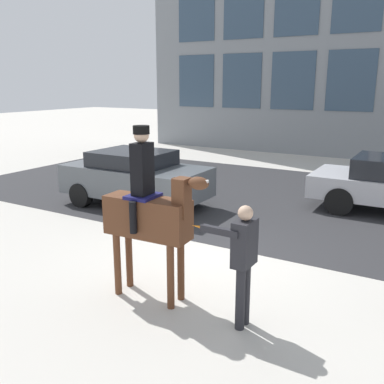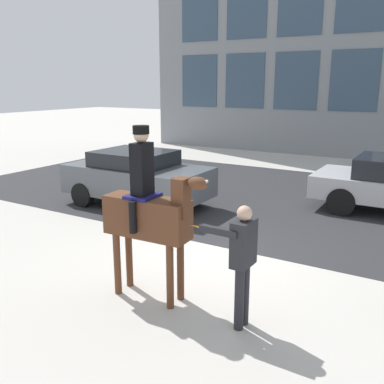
% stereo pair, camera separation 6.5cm
% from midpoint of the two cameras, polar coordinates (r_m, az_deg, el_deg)
% --- Properties ---
extents(ground_plane, '(80.00, 80.00, 0.00)m').
position_cam_midpoint_polar(ground_plane, '(8.43, 2.44, -8.40)').
color(ground_plane, beige).
extents(road_surface, '(20.18, 8.50, 0.01)m').
position_cam_midpoint_polar(road_surface, '(12.60, 12.81, -1.02)').
color(road_surface, '#2D2D30').
rests_on(road_surface, ground_plane).
extents(mounted_horse_lead, '(1.77, 0.65, 2.66)m').
position_cam_midpoint_polar(mounted_horse_lead, '(6.41, -5.49, -2.68)').
color(mounted_horse_lead, '#59331E').
rests_on(mounted_horse_lead, ground_plane).
extents(pedestrian_bystander, '(0.83, 0.43, 1.73)m').
position_cam_midpoint_polar(pedestrian_bystander, '(5.75, 6.99, -8.62)').
color(pedestrian_bystander, '#232328').
rests_on(pedestrian_bystander, ground_plane).
extents(street_car_near_lane, '(3.92, 1.96, 1.50)m').
position_cam_midpoint_polar(street_car_near_lane, '(11.66, -7.16, 2.02)').
color(street_car_near_lane, '#51565B').
rests_on(street_car_near_lane, ground_plane).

